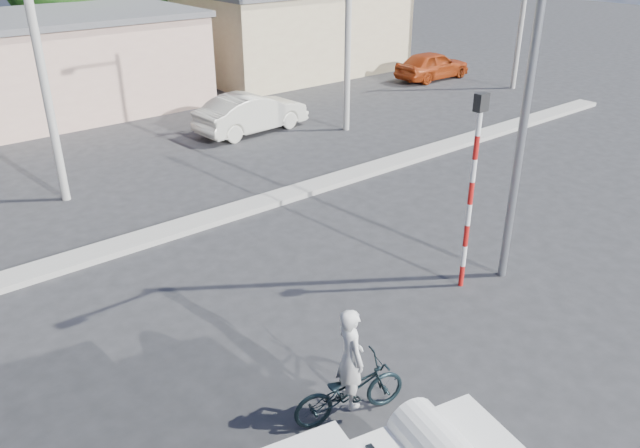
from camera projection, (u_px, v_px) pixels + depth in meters
ground_plane at (411, 378)px, 11.16m from camera, size 120.00×120.00×0.00m
median at (193, 224)px, 16.71m from camera, size 40.00×0.80×0.16m
bicycle at (350, 390)px, 10.10m from camera, size 2.06×1.17×1.03m
cyclist at (350, 372)px, 9.94m from camera, size 0.58×0.73×1.76m
car_cream at (252, 113)px, 24.12m from camera, size 4.64×1.90×1.50m
car_red at (432, 65)px, 32.38m from camera, size 4.32×1.83×1.46m
traffic_pole at (473, 178)px, 12.90m from camera, size 0.28×0.18×4.36m
streetlight at (528, 58)px, 12.20m from camera, size 2.34×0.22×9.00m
building_row at (49, 61)px, 26.23m from camera, size 37.80×7.30×4.44m
utility_poles at (211, 39)px, 19.63m from camera, size 35.40×0.24×8.00m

